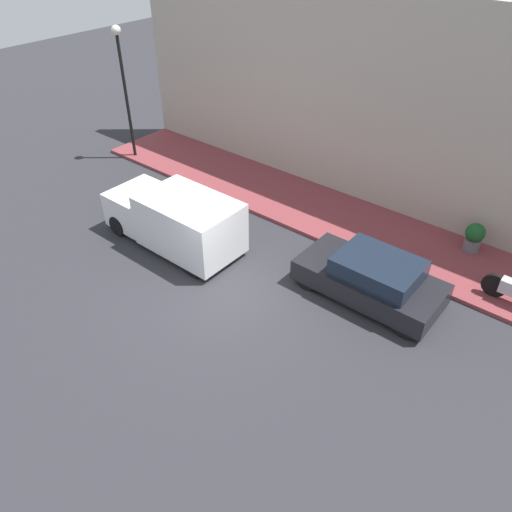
{
  "coord_description": "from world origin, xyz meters",
  "views": [
    {
      "loc": [
        -7.56,
        -7.43,
        9.06
      ],
      "look_at": [
        1.33,
        -0.14,
        0.6
      ],
      "focal_mm": 35.0,
      "sensor_mm": 36.0,
      "label": 1
    }
  ],
  "objects_px": {
    "parked_car": "(371,278)",
    "potted_plant": "(474,237)",
    "delivery_van": "(174,218)",
    "streetlamp": "(123,73)"
  },
  "relations": [
    {
      "from": "parked_car",
      "to": "potted_plant",
      "type": "distance_m",
      "value": 4.04
    },
    {
      "from": "parked_car",
      "to": "streetlamp",
      "type": "height_order",
      "value": "streetlamp"
    },
    {
      "from": "parked_car",
      "to": "streetlamp",
      "type": "xyz_separation_m",
      "value": [
        1.68,
        11.91,
        2.85
      ]
    },
    {
      "from": "delivery_van",
      "to": "potted_plant",
      "type": "bearing_deg",
      "value": -54.12
    },
    {
      "from": "parked_car",
      "to": "delivery_van",
      "type": "relative_size",
      "value": 0.86
    },
    {
      "from": "delivery_van",
      "to": "streetlamp",
      "type": "height_order",
      "value": "streetlamp"
    },
    {
      "from": "parked_car",
      "to": "streetlamp",
      "type": "relative_size",
      "value": 0.78
    },
    {
      "from": "streetlamp",
      "to": "potted_plant",
      "type": "xyz_separation_m",
      "value": [
        2.11,
        -13.33,
        -2.87
      ]
    },
    {
      "from": "delivery_van",
      "to": "potted_plant",
      "type": "relative_size",
      "value": 4.98
    },
    {
      "from": "parked_car",
      "to": "delivery_van",
      "type": "distance_m",
      "value": 6.19
    }
  ]
}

